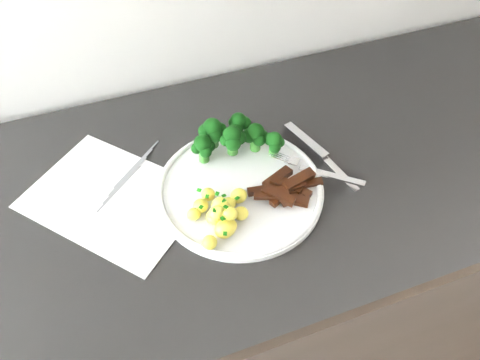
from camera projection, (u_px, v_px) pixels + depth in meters
name	position (u px, v px, depth m)	size (l,w,h in m)	color
counter	(211.00, 305.00, 1.17)	(2.41, 0.60, 0.91)	black
recipe_paper	(113.00, 198.00, 0.81)	(0.34, 0.35, 0.00)	white
plate	(240.00, 188.00, 0.82)	(0.30, 0.30, 0.02)	white
broccoli	(233.00, 136.00, 0.84)	(0.17, 0.10, 0.07)	#2F6C23
potatoes	(221.00, 215.00, 0.76)	(0.11, 0.12, 0.04)	#FEF156
beef_strips	(286.00, 189.00, 0.80)	(0.14, 0.10, 0.03)	black
fork	(318.00, 171.00, 0.83)	(0.14, 0.14, 0.02)	silver
knife	(329.00, 164.00, 0.86)	(0.06, 0.20, 0.02)	silver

